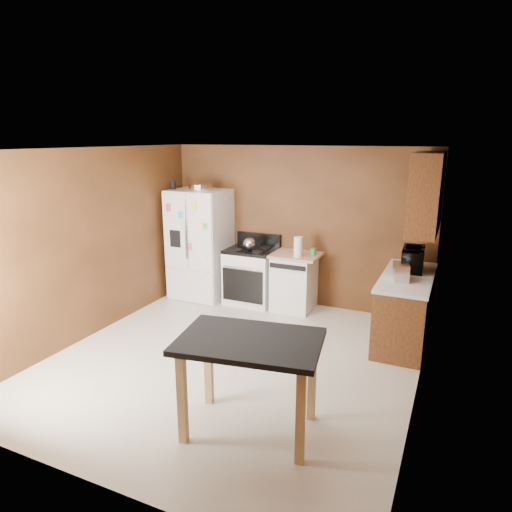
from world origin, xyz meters
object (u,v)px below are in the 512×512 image
Objects in this scene: refrigerator at (200,244)px; island at (250,353)px; roasting_pan at (201,187)px; pen_cup at (173,185)px; kettle at (249,244)px; toaster at (401,272)px; dishwasher at (294,281)px; paper_towel at (298,247)px; gas_range at (251,275)px; microwave at (413,260)px; green_canister at (313,251)px.

refrigerator is 1.31× the size of island.
roasting_pan is 0.22× the size of refrigerator.
pen_cup is 4.12m from island.
toaster is at bearing -14.44° from kettle.
dishwasher is at bearing 102.49° from island.
toaster is (1.56, -0.59, -0.03)m from paper_towel.
island is at bearing -65.34° from gas_range.
toaster is at bearing -11.12° from refrigerator.
dishwasher is at bearing 9.67° from kettle.
gas_range is (0.91, 0.06, -0.44)m from refrigerator.
refrigerator is (-0.92, 0.04, -0.10)m from kettle.
pen_cup reaches higher than roasting_pan.
refrigerator reaches higher than dishwasher.
roasting_pan reaches higher than kettle.
roasting_pan is at bearing 155.42° from toaster.
microwave is 0.46× the size of gas_range.
microwave is 3.06m from island.
dishwasher is at bearing 142.94° from toaster.
refrigerator reaches higher than toaster.
paper_towel is 1.74m from refrigerator.
toaster is at bearing -23.81° from dishwasher.
roasting_pan is at bearing 127.14° from island.
pen_cup is 3.88m from microwave.
pen_cup is 0.15× the size of dishwasher.
roasting_pan reaches higher than gas_range.
roasting_pan is at bearing -176.25° from gas_range.
green_canister is 0.20× the size of microwave.
kettle is 0.39× the size of microwave.
paper_towel is at bearing -53.82° from dishwasher.
dishwasher is at bearing 1.94° from gas_range.
refrigerator is (-0.04, -0.00, -0.95)m from roasting_pan.
microwave is at bearing -10.58° from green_canister.
paper_towel is 0.17× the size of refrigerator.
kettle is at bearing 84.86° from microwave.
roasting_pan reaches higher than paper_towel.
paper_towel reaches higher than dishwasher.
green_canister is (0.17, 0.19, -0.10)m from paper_towel.
roasting_pan reaches higher than microwave.
gas_range is (1.33, 0.16, -1.41)m from pen_cup.
island is at bearing -64.75° from kettle.
refrigerator is 1.69m from dishwasher.
paper_towel is 0.28m from green_canister.
refrigerator is at bearing 84.87° from microwave.
toaster reaches higher than island.
green_canister is (1.86, 0.14, -0.91)m from roasting_pan.
dishwasher is (0.72, 0.02, -0.01)m from gas_range.
green_canister is at bearing 4.60° from gas_range.
toaster is at bearing -8.38° from pen_cup.
paper_towel is at bearing -131.50° from green_canister.
microwave reaches higher than island.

